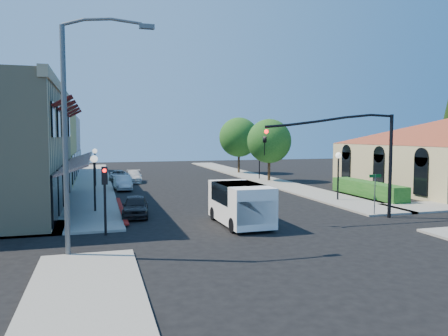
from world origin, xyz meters
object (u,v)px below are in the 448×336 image
object	(u,v)px
lamppost_left_far	(95,158)
parked_car_b	(123,183)
street_tree_a	(269,141)
lamppost_right_far	(259,154)
white_van	(241,201)
street_name_sign	(375,188)
lamppost_right_near	(338,164)
lamppost_left_near	(94,169)
street_tree_b	(239,137)
cobra_streetlight	(74,123)
parked_car_c	(133,177)
parked_car_a	(135,206)
parked_car_d	(118,175)
signal_mast_arm	(359,148)
secondary_signal	(105,188)

from	to	relation	value
lamppost_left_far	parked_car_b	size ratio (longest dim) A/B	0.94
street_tree_a	lamppost_right_far	bearing A→B (deg)	98.53
white_van	parked_car_b	distance (m)	17.84
street_name_sign	lamppost_right_near	xyz separation A→B (m)	(1.00, 5.80, 1.04)
street_name_sign	lamppost_left_near	distance (m)	17.05
street_tree_b	cobra_streetlight	distance (m)	38.45
cobra_streetlight	lamppost_right_far	distance (m)	31.53
street_tree_b	parked_car_c	bearing A→B (deg)	-152.76
lamppost_left_near	lamppost_right_near	size ratio (longest dim) A/B	1.00
parked_car_b	lamppost_right_far	bearing A→B (deg)	16.22
street_tree_b	parked_car_b	xyz separation A→B (m)	(-15.00, -13.00, -3.92)
street_name_sign	parked_car_a	size ratio (longest dim) A/B	0.68
street_name_sign	lamppost_left_near	bearing A→B (deg)	160.07
cobra_streetlight	parked_car_b	bearing A→B (deg)	82.01
street_tree_a	parked_car_b	bearing A→B (deg)	-168.69
cobra_streetlight	parked_car_a	xyz separation A→B (m)	(2.95, 8.00, -4.64)
lamppost_right_near	parked_car_d	world-z (taller)	lamppost_right_near
street_tree_b	lamppost_left_far	xyz separation A→B (m)	(-17.30, -10.00, -1.81)
signal_mast_arm	lamppost_right_far	distance (m)	22.70
secondary_signal	white_van	bearing A→B (deg)	4.41
street_tree_b	signal_mast_arm	bearing A→B (deg)	-95.51
cobra_streetlight	street_name_sign	world-z (taller)	cobra_streetlight
parked_car_a	signal_mast_arm	bearing A→B (deg)	-14.12
signal_mast_arm	parked_car_c	bearing A→B (deg)	114.39
parked_car_a	lamppost_right_near	bearing A→B (deg)	14.11
lamppost_left_near	lamppost_left_far	size ratio (longest dim) A/B	1.00
street_name_sign	lamppost_left_near	xyz separation A→B (m)	(-16.00, 5.80, 1.04)
lamppost_right_near	signal_mast_arm	bearing A→B (deg)	-112.12
white_van	parked_car_c	bearing A→B (deg)	99.36
cobra_streetlight	white_van	bearing A→B (deg)	25.84
white_van	street_tree_a	bearing A→B (deg)	63.96
parked_car_a	secondary_signal	bearing A→B (deg)	-105.04
parked_car_c	lamppost_left_near	bearing A→B (deg)	-97.53
signal_mast_arm	parked_car_c	xyz separation A→B (m)	(-10.66, 23.50, -3.49)
cobra_streetlight	lamppost_right_near	bearing A→B (deg)	29.54
parked_car_a	parked_car_c	distance (m)	19.05
parked_car_c	lamppost_right_near	bearing A→B (deg)	-47.21
parked_car_a	parked_car_d	size ratio (longest dim) A/B	0.95
street_name_sign	white_van	distance (m)	8.51
parked_car_c	parked_car_d	world-z (taller)	parked_car_c
lamppost_left_far	lamppost_right_far	xyz separation A→B (m)	(17.00, 2.00, 0.00)
street_tree_a	white_van	world-z (taller)	street_tree_a
lamppost_right_near	lamppost_right_far	size ratio (longest dim) A/B	1.00
street_tree_a	parked_car_a	world-z (taller)	street_tree_a
signal_mast_arm	parked_car_a	bearing A→B (deg)	159.51
lamppost_right_far	parked_car_d	size ratio (longest dim) A/B	0.92
secondary_signal	parked_car_b	xyz separation A→B (m)	(1.80, 17.59, -1.69)
lamppost_right_near	white_van	bearing A→B (deg)	-147.49
street_name_sign	cobra_streetlight	bearing A→B (deg)	-165.84
parked_car_d	parked_car_b	bearing A→B (deg)	-86.35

